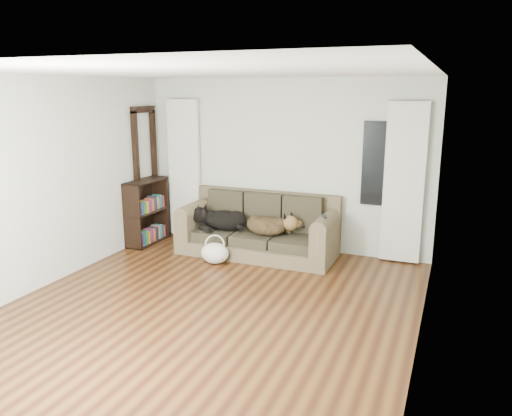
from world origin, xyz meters
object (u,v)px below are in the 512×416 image
at_px(dog_shepherd, 269,225).
at_px(sofa, 257,225).
at_px(tote_bag, 215,252).
at_px(bookshelf, 147,213).
at_px(dog_black_lab, 222,221).

bearing_deg(dog_shepherd, sofa, -5.18).
xyz_separation_m(tote_bag, bookshelf, (-1.46, 0.48, 0.34)).
bearing_deg(bookshelf, sofa, 9.55).
xyz_separation_m(sofa, dog_shepherd, (0.21, -0.06, 0.04)).
height_order(dog_black_lab, tote_bag, dog_black_lab).
bearing_deg(bookshelf, tote_bag, -12.44).
relative_size(sofa, bookshelf, 2.26).
height_order(sofa, bookshelf, bookshelf).
xyz_separation_m(dog_black_lab, dog_shepherd, (0.76, -0.01, 0.01)).
height_order(sofa, tote_bag, sofa).
distance_m(dog_shepherd, tote_bag, 0.89).
distance_m(dog_black_lab, bookshelf, 1.32).
relative_size(dog_shepherd, tote_bag, 1.57).
distance_m(sofa, bookshelf, 1.87).
xyz_separation_m(dog_black_lab, tote_bag, (0.14, -0.55, -0.32)).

